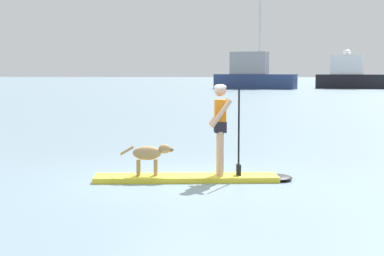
% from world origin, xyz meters
% --- Properties ---
extents(ground_plane, '(400.00, 400.00, 0.00)m').
position_xyz_m(ground_plane, '(0.00, 0.00, 0.00)').
color(ground_plane, slate).
extents(paddleboard, '(3.77, 1.16, 0.10)m').
position_xyz_m(paddleboard, '(0.23, 0.03, 0.05)').
color(paddleboard, yellow).
rests_on(paddleboard, ground_plane).
extents(person_paddler, '(0.64, 0.52, 1.71)m').
position_xyz_m(person_paddler, '(0.64, 0.09, 1.09)').
color(person_paddler, tan).
rests_on(person_paddler, paddleboard).
extents(dog, '(1.00, 0.29, 0.59)m').
position_xyz_m(dog, '(-0.68, -0.09, 0.50)').
color(dog, '#997A51').
rests_on(dog, paddleboard).
extents(moored_boat_port, '(9.64, 4.90, 12.37)m').
position_xyz_m(moored_boat_port, '(0.67, 60.23, 1.60)').
color(moored_boat_port, navy).
rests_on(moored_boat_port, ground_plane).
extents(moored_boat_center, '(8.48, 4.31, 4.55)m').
position_xyz_m(moored_boat_center, '(11.97, 62.74, 1.47)').
color(moored_boat_center, black).
rests_on(moored_boat_center, ground_plane).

